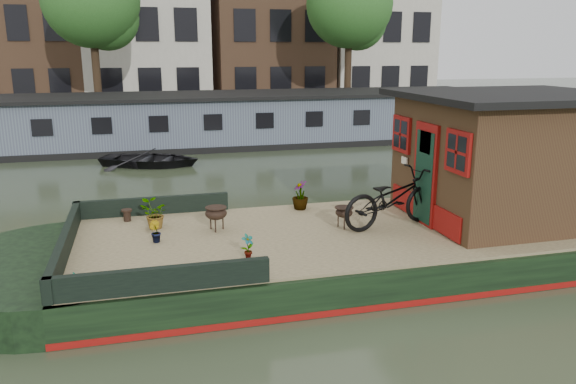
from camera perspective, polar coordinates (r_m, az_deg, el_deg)
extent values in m
plane|color=#27311F|center=(10.97, 11.33, -6.54)|extent=(120.00, 120.00, 0.00)
cube|color=black|center=(10.87, 11.40, -5.06)|extent=(12.00, 4.00, 0.60)
cylinder|color=black|center=(9.93, -21.85, -7.70)|extent=(4.00, 4.00, 0.60)
cube|color=maroon|center=(10.95, 11.34, -6.24)|extent=(12.02, 4.02, 0.10)
cube|color=tan|center=(10.77, 11.49, -3.42)|extent=(11.80, 3.80, 0.05)
cube|color=black|center=(9.75, -21.66, -4.81)|extent=(0.12, 4.00, 0.35)
cube|color=black|center=(11.50, -13.58, -1.36)|extent=(3.00, 0.12, 0.35)
cube|color=black|center=(7.86, -12.83, -8.67)|extent=(3.00, 0.12, 0.35)
cube|color=#311B13|center=(11.62, 21.60, 3.13)|extent=(3.50, 3.00, 2.30)
cube|color=black|center=(11.47, 22.15, 9.06)|extent=(4.00, 3.50, 0.12)
cube|color=maroon|center=(10.71, 13.77, 1.76)|extent=(0.06, 0.80, 1.90)
cube|color=black|center=(10.71, 13.66, 1.49)|extent=(0.04, 0.64, 1.70)
cube|color=maroon|center=(9.70, 16.89, 3.90)|extent=(0.06, 0.72, 0.72)
cube|color=maroon|center=(11.52, 11.48, 5.78)|extent=(0.06, 0.72, 0.72)
imported|color=black|center=(10.49, 10.51, -0.62)|extent=(2.17, 1.16, 1.08)
imported|color=brown|center=(8.85, -4.10, -5.53)|extent=(0.25, 0.23, 0.40)
imported|color=brown|center=(9.83, -13.36, -3.94)|extent=(0.26, 0.26, 0.37)
imported|color=maroon|center=(10.56, -13.49, -2.21)|extent=(0.51, 0.45, 0.54)
imported|color=#984A29|center=(11.50, 1.25, -0.31)|extent=(0.34, 0.34, 0.60)
imported|color=brown|center=(8.13, -20.66, -8.65)|extent=(0.18, 0.19, 0.30)
cylinder|color=black|center=(11.18, -16.03, -2.29)|extent=(0.20, 0.20, 0.23)
cylinder|color=black|center=(8.15, -20.70, -8.94)|extent=(0.19, 0.19, 0.22)
imported|color=black|center=(19.72, -13.83, 3.62)|extent=(4.02, 3.49, 0.70)
cube|color=#515F6C|center=(23.81, -3.42, 7.35)|extent=(20.00, 4.00, 2.00)
cube|color=black|center=(23.70, -3.46, 9.87)|extent=(20.40, 4.40, 0.12)
cube|color=black|center=(23.93, -3.39, 5.26)|extent=(20.00, 4.05, 0.24)
cube|color=#47443F|center=(30.23, -5.85, 7.72)|extent=(60.00, 6.00, 0.90)
cylinder|color=#332316|center=(28.26, -18.89, 11.58)|extent=(0.36, 0.36, 4.00)
sphere|color=#204A18|center=(28.55, -18.00, 16.50)|extent=(3.00, 3.00, 3.00)
cylinder|color=#332316|center=(30.13, 6.10, 12.36)|extent=(0.36, 0.36, 4.00)
sphere|color=#204A18|center=(30.20, 6.27, 18.44)|extent=(4.40, 4.40, 4.40)
sphere|color=#204A18|center=(30.65, 7.12, 16.85)|extent=(3.00, 3.00, 3.00)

